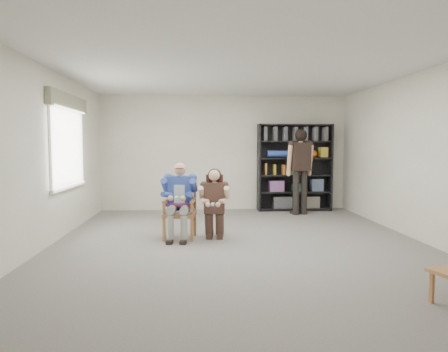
{
  "coord_description": "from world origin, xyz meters",
  "views": [
    {
      "loc": [
        -0.65,
        -6.3,
        1.57
      ],
      "look_at": [
        -0.2,
        0.6,
        1.05
      ],
      "focal_mm": 32.0,
      "sensor_mm": 36.0,
      "label": 1
    }
  ],
  "objects_px": {
    "seated_man": "(180,200)",
    "kneeling_woman": "(214,204)",
    "bookshelf": "(295,167)",
    "standing_man": "(300,172)",
    "armchair": "(180,209)"
  },
  "relations": [
    {
      "from": "kneeling_woman",
      "to": "standing_man",
      "type": "relative_size",
      "value": 0.61
    },
    {
      "from": "seated_man",
      "to": "armchair",
      "type": "bearing_deg",
      "value": 96.25
    },
    {
      "from": "bookshelf",
      "to": "standing_man",
      "type": "height_order",
      "value": "bookshelf"
    },
    {
      "from": "armchair",
      "to": "seated_man",
      "type": "distance_m",
      "value": 0.15
    },
    {
      "from": "seated_man",
      "to": "standing_man",
      "type": "height_order",
      "value": "standing_man"
    },
    {
      "from": "armchair",
      "to": "standing_man",
      "type": "distance_m",
      "value": 3.48
    },
    {
      "from": "bookshelf",
      "to": "standing_man",
      "type": "bearing_deg",
      "value": -91.89
    },
    {
      "from": "seated_man",
      "to": "kneeling_woman",
      "type": "xyz_separation_m",
      "value": [
        0.58,
        -0.12,
        -0.06
      ]
    },
    {
      "from": "seated_man",
      "to": "bookshelf",
      "type": "bearing_deg",
      "value": 53.25
    },
    {
      "from": "seated_man",
      "to": "bookshelf",
      "type": "height_order",
      "value": "bookshelf"
    },
    {
      "from": "bookshelf",
      "to": "kneeling_woman",
      "type": "bearing_deg",
      "value": -124.99
    },
    {
      "from": "standing_man",
      "to": "bookshelf",
      "type": "bearing_deg",
      "value": 74.03
    },
    {
      "from": "armchair",
      "to": "kneeling_woman",
      "type": "height_order",
      "value": "kneeling_woman"
    },
    {
      "from": "seated_man",
      "to": "kneeling_woman",
      "type": "relative_size",
      "value": 1.09
    },
    {
      "from": "seated_man",
      "to": "bookshelf",
      "type": "relative_size",
      "value": 0.62
    }
  ]
}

